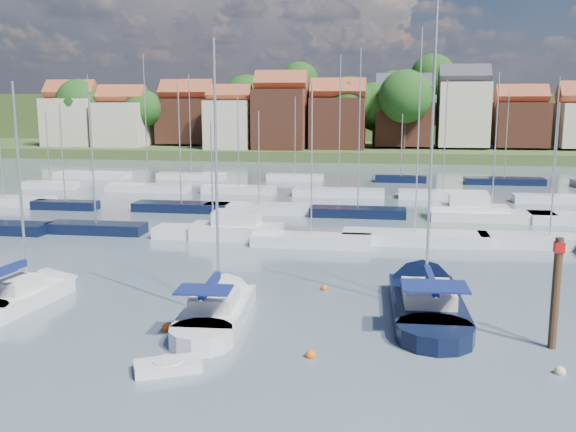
# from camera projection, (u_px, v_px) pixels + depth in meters

# --- Properties ---
(ground) EXTENTS (260.00, 260.00, 0.00)m
(ground) POSITION_uv_depth(u_px,v_px,m) (329.00, 201.00, 68.29)
(ground) COLOR #4D5E69
(ground) RESTS_ON ground
(sailboat_left) EXTENTS (3.48, 9.34, 12.52)m
(sailboat_left) POSITION_uv_depth(u_px,v_px,m) (34.00, 293.00, 34.52)
(sailboat_left) COLOR silver
(sailboat_left) RESTS_ON ground
(sailboat_centre) EXTENTS (3.44, 10.89, 14.65)m
(sailboat_centre) POSITION_uv_depth(u_px,v_px,m) (222.00, 306.00, 32.50)
(sailboat_centre) COLOR silver
(sailboat_centre) RESTS_ON ground
(sailboat_navy) EXTENTS (3.90, 13.25, 18.13)m
(sailboat_navy) POSITION_uv_depth(u_px,v_px,m) (423.00, 296.00, 34.20)
(sailboat_navy) COLOR black
(sailboat_navy) RESTS_ON ground
(tender) EXTENTS (2.88, 2.22, 0.56)m
(tender) POSITION_uv_depth(u_px,v_px,m) (168.00, 366.00, 25.42)
(tender) COLOR silver
(tender) RESTS_ON ground
(timber_piling) EXTENTS (0.40, 0.40, 7.16)m
(timber_piling) POSITION_uv_depth(u_px,v_px,m) (554.00, 314.00, 27.59)
(timber_piling) COLOR #4C331E
(timber_piling) RESTS_ON ground
(buoy_c) EXTENTS (0.46, 0.46, 0.46)m
(buoy_c) POSITION_uv_depth(u_px,v_px,m) (166.00, 330.00, 30.01)
(buoy_c) COLOR #D85914
(buoy_c) RESTS_ON ground
(buoy_d) EXTENTS (0.48, 0.48, 0.48)m
(buoy_d) POSITION_uv_depth(u_px,v_px,m) (311.00, 357.00, 26.87)
(buoy_d) COLOR #D85914
(buoy_d) RESTS_ON ground
(buoy_e) EXTENTS (0.44, 0.44, 0.44)m
(buoy_e) POSITION_uv_depth(u_px,v_px,m) (324.00, 290.00, 36.39)
(buoy_e) COLOR #D85914
(buoy_e) RESTS_ON ground
(buoy_f) EXTENTS (0.45, 0.45, 0.45)m
(buoy_f) POSITION_uv_depth(u_px,v_px,m) (560.00, 374.00, 25.24)
(buoy_f) COLOR beige
(buoy_f) RESTS_ON ground
(marina_field) EXTENTS (79.62, 41.41, 15.93)m
(marina_field) POSITION_uv_depth(u_px,v_px,m) (343.00, 205.00, 63.21)
(marina_field) COLOR silver
(marina_field) RESTS_ON ground
(far_shore_town) EXTENTS (212.46, 90.00, 22.27)m
(far_shore_town) POSITION_uv_depth(u_px,v_px,m) (372.00, 125.00, 157.27)
(far_shore_town) COLOR #445229
(far_shore_town) RESTS_ON ground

